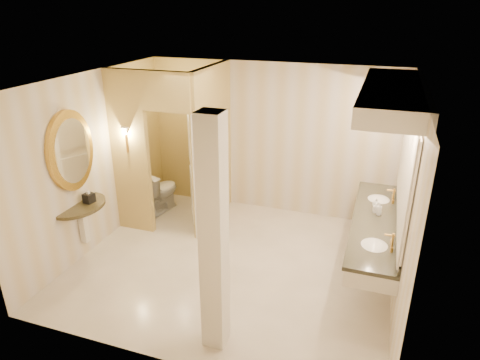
{
  "coord_description": "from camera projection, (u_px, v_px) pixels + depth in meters",
  "views": [
    {
      "loc": [
        1.85,
        -5.09,
        3.63
      ],
      "look_at": [
        0.05,
        0.2,
        1.28
      ],
      "focal_mm": 32.0,
      "sensor_mm": 36.0,
      "label": 1
    }
  ],
  "objects": [
    {
      "name": "floor",
      "position": [
        233.0,
        263.0,
        6.4
      ],
      "size": [
        4.5,
        4.5,
        0.0
      ],
      "primitive_type": "plane",
      "color": "silver",
      "rests_on": "ground"
    },
    {
      "name": "wall_front",
      "position": [
        162.0,
        256.0,
        4.13
      ],
      "size": [
        4.5,
        0.02,
        2.7
      ],
      "primitive_type": "cube",
      "color": "beige",
      "rests_on": "floor"
    },
    {
      "name": "pillar",
      "position": [
        214.0,
        239.0,
        4.43
      ],
      "size": [
        0.25,
        0.25,
        2.7
      ],
      "primitive_type": "cube",
      "color": "silver",
      "rests_on": "floor"
    },
    {
      "name": "wall_right",
      "position": [
        406.0,
        203.0,
        5.2
      ],
      "size": [
        0.02,
        4.0,
        2.7
      ],
      "primitive_type": "cube",
      "color": "beige",
      "rests_on": "floor"
    },
    {
      "name": "wall_sconce",
      "position": [
        125.0,
        132.0,
        6.67
      ],
      "size": [
        0.14,
        0.14,
        0.42
      ],
      "color": "#C08D3D",
      "rests_on": "toilet_closet"
    },
    {
      "name": "vanity",
      "position": [
        386.0,
        168.0,
        5.53
      ],
      "size": [
        0.75,
        2.76,
        2.09
      ],
      "color": "silver",
      "rests_on": "floor"
    },
    {
      "name": "ceiling",
      "position": [
        231.0,
        81.0,
        5.35
      ],
      "size": [
        4.5,
        4.5,
        0.0
      ],
      "primitive_type": "plane",
      "rotation": [
        3.14,
        0.0,
        0.0
      ],
      "color": "white",
      "rests_on": "wall_back"
    },
    {
      "name": "tissue_box",
      "position": [
        89.0,
        198.0,
        6.3
      ],
      "size": [
        0.16,
        0.16,
        0.14
      ],
      "primitive_type": "cube",
      "rotation": [
        0.0,
        0.0,
        -0.17
      ],
      "color": "black",
      "rests_on": "console_shelf"
    },
    {
      "name": "soap_bottle_a",
      "position": [
        375.0,
        208.0,
        6.0
      ],
      "size": [
        0.08,
        0.08,
        0.14
      ],
      "primitive_type": "imported",
      "rotation": [
        0.0,
        0.0,
        0.19
      ],
      "color": "beige",
      "rests_on": "vanity"
    },
    {
      "name": "wall_left",
      "position": [
        94.0,
        162.0,
        6.54
      ],
      "size": [
        0.02,
        4.0,
        2.7
      ],
      "primitive_type": "cube",
      "color": "beige",
      "rests_on": "floor"
    },
    {
      "name": "toilet",
      "position": [
        160.0,
        191.0,
        7.9
      ],
      "size": [
        0.57,
        0.84,
        0.78
      ],
      "primitive_type": "imported",
      "rotation": [
        0.0,
        0.0,
        2.95
      ],
      "color": "white",
      "rests_on": "floor"
    },
    {
      "name": "wall_back",
      "position": [
        270.0,
        139.0,
        7.62
      ],
      "size": [
        4.5,
        0.02,
        2.7
      ],
      "primitive_type": "cube",
      "color": "beige",
      "rests_on": "floor"
    },
    {
      "name": "console_shelf",
      "position": [
        74.0,
        175.0,
        6.09
      ],
      "size": [
        0.89,
        0.89,
        1.9
      ],
      "color": "black",
      "rests_on": "floor"
    },
    {
      "name": "soap_bottle_c",
      "position": [
        379.0,
        209.0,
        5.91
      ],
      "size": [
        0.08,
        0.08,
        0.18
      ],
      "primitive_type": "imported",
      "rotation": [
        0.0,
        0.0,
        -0.19
      ],
      "color": "#C6B28C",
      "rests_on": "vanity"
    },
    {
      "name": "toilet_closet",
      "position": [
        188.0,
        148.0,
        7.04
      ],
      "size": [
        1.5,
        1.55,
        2.7
      ],
      "color": "#D7BC70",
      "rests_on": "floor"
    },
    {
      "name": "soap_bottle_b",
      "position": [
        376.0,
        203.0,
        6.16
      ],
      "size": [
        0.14,
        0.14,
        0.13
      ],
      "primitive_type": "imported",
      "rotation": [
        0.0,
        0.0,
        -0.39
      ],
      "color": "silver",
      "rests_on": "vanity"
    }
  ]
}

